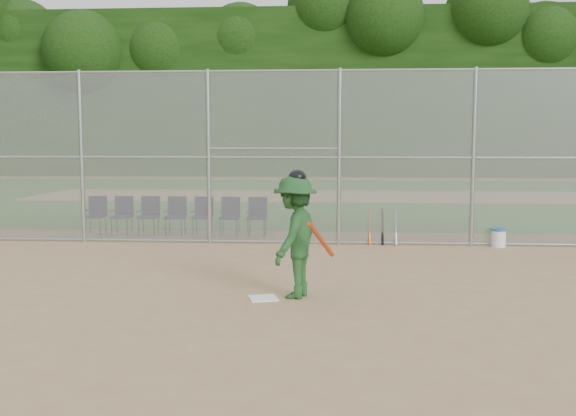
# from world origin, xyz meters

# --- Properties ---
(ground) EXTENTS (100.00, 100.00, 0.00)m
(ground) POSITION_xyz_m (0.00, 0.00, 0.00)
(ground) COLOR tan
(ground) RESTS_ON ground
(grass_strip) EXTENTS (100.00, 100.00, 0.00)m
(grass_strip) POSITION_xyz_m (0.00, 18.00, 0.01)
(grass_strip) COLOR #29671E
(grass_strip) RESTS_ON ground
(dirt_patch_far) EXTENTS (24.00, 24.00, 0.00)m
(dirt_patch_far) POSITION_xyz_m (0.00, 18.00, 0.01)
(dirt_patch_far) COLOR tan
(dirt_patch_far) RESTS_ON ground
(backstop_fence) EXTENTS (16.09, 0.09, 4.00)m
(backstop_fence) POSITION_xyz_m (0.00, 5.00, 2.07)
(backstop_fence) COLOR gray
(backstop_fence) RESTS_ON ground
(treeline) EXTENTS (81.00, 60.00, 11.00)m
(treeline) POSITION_xyz_m (0.00, 20.00, 5.50)
(treeline) COLOR black
(treeline) RESTS_ON ground
(home_plate) EXTENTS (0.51, 0.51, 0.02)m
(home_plate) POSITION_xyz_m (-0.19, -0.19, 0.01)
(home_plate) COLOR white
(home_plate) RESTS_ON ground
(batter_at_plate) EXTENTS (1.12, 1.40, 1.95)m
(batter_at_plate) POSITION_xyz_m (0.28, -0.04, 0.94)
(batter_at_plate) COLOR #1D4A20
(batter_at_plate) RESTS_ON ground
(water_cooler) EXTENTS (0.33, 0.33, 0.41)m
(water_cooler) POSITION_xyz_m (4.59, 4.92, 0.21)
(water_cooler) COLOR white
(water_cooler) RESTS_ON ground
(spare_bats) EXTENTS (0.66, 0.37, 0.83)m
(spare_bats) POSITION_xyz_m (2.00, 5.07, 0.41)
(spare_bats) COLOR #D84C14
(spare_bats) RESTS_ON ground
(chair_0) EXTENTS (0.54, 0.52, 0.96)m
(chair_0) POSITION_xyz_m (-5.20, 6.26, 0.48)
(chair_0) COLOR #0E1035
(chair_0) RESTS_ON ground
(chair_1) EXTENTS (0.54, 0.52, 0.96)m
(chair_1) POSITION_xyz_m (-4.51, 6.26, 0.48)
(chair_1) COLOR #0E1035
(chair_1) RESTS_ON ground
(chair_2) EXTENTS (0.54, 0.52, 0.96)m
(chair_2) POSITION_xyz_m (-3.81, 6.26, 0.48)
(chair_2) COLOR #0E1035
(chair_2) RESTS_ON ground
(chair_3) EXTENTS (0.54, 0.52, 0.96)m
(chair_3) POSITION_xyz_m (-3.12, 6.26, 0.48)
(chair_3) COLOR #0E1035
(chair_3) RESTS_ON ground
(chair_4) EXTENTS (0.54, 0.52, 0.96)m
(chair_4) POSITION_xyz_m (-2.43, 6.26, 0.48)
(chair_4) COLOR #0E1035
(chair_4) RESTS_ON ground
(chair_5) EXTENTS (0.54, 0.52, 0.96)m
(chair_5) POSITION_xyz_m (-1.73, 6.26, 0.48)
(chair_5) COLOR #0E1035
(chair_5) RESTS_ON ground
(chair_6) EXTENTS (0.54, 0.52, 0.96)m
(chair_6) POSITION_xyz_m (-1.04, 6.26, 0.48)
(chair_6) COLOR #0E1035
(chair_6) RESTS_ON ground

